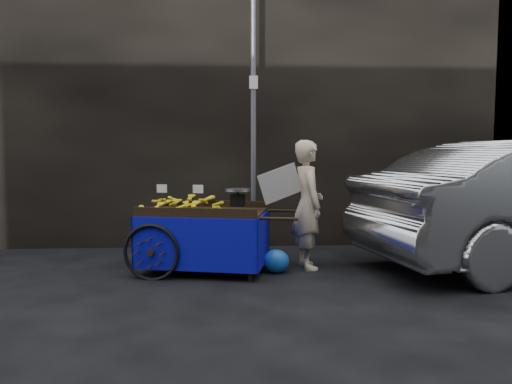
{
  "coord_description": "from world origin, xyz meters",
  "views": [
    {
      "loc": [
        -0.1,
        -5.83,
        1.47
      ],
      "look_at": [
        0.29,
        0.5,
        0.92
      ],
      "focal_mm": 35.0,
      "sensor_mm": 36.0,
      "label": 1
    }
  ],
  "objects": [
    {
      "name": "banana_cart",
      "position": [
        -0.4,
        0.11,
        0.66
      ],
      "size": [
        2.11,
        1.28,
        1.07
      ],
      "rotation": [
        0.0,
        0.0,
        -0.22
      ],
      "color": "black",
      "rests_on": "ground"
    },
    {
      "name": "street_pole",
      "position": [
        0.3,
        1.3,
        2.01
      ],
      "size": [
        0.12,
        0.1,
        4.0
      ],
      "color": "slate",
      "rests_on": "ground"
    },
    {
      "name": "plastic_bag",
      "position": [
        0.5,
        -0.04,
        0.14
      ],
      "size": [
        0.31,
        0.25,
        0.28
      ],
      "primitive_type": "ellipsoid",
      "color": "blue",
      "rests_on": "ground"
    },
    {
      "name": "ground",
      "position": [
        0.0,
        0.0,
        0.0
      ],
      "size": [
        80.0,
        80.0,
        0.0
      ],
      "primitive_type": "plane",
      "color": "black",
      "rests_on": "ground"
    },
    {
      "name": "building_wall",
      "position": [
        0.39,
        2.6,
        2.5
      ],
      "size": [
        13.5,
        2.0,
        5.0
      ],
      "color": "black",
      "rests_on": "ground"
    },
    {
      "name": "vendor",
      "position": [
        0.9,
        0.19,
        0.79
      ],
      "size": [
        0.87,
        0.62,
        1.58
      ],
      "rotation": [
        0.0,
        0.0,
        1.7
      ],
      "color": "beige",
      "rests_on": "ground"
    }
  ]
}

